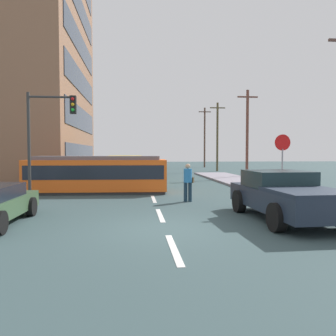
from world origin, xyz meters
name	(u,v)px	position (x,y,z in m)	size (l,w,h in m)	color
ground_plane	(150,190)	(0.00, 10.00, 0.00)	(120.00, 120.00, 0.00)	#354A4C
sidewalk_curb_right	(293,196)	(6.80, 6.00, 0.07)	(3.20, 36.00, 0.14)	gray
lane_stripe_0	(174,249)	(0.00, -2.00, 0.01)	(0.16, 2.40, 0.01)	silver
lane_stripe_1	(160,215)	(0.00, 2.00, 0.01)	(0.16, 2.40, 0.01)	silver
lane_stripe_2	(154,199)	(0.00, 6.00, 0.01)	(0.16, 2.40, 0.01)	silver
lane_stripe_3	(147,182)	(0.00, 14.82, 0.01)	(0.16, 2.40, 0.01)	silver
lane_stripe_4	(144,176)	(0.00, 20.82, 0.01)	(0.16, 2.40, 0.01)	silver
streetcar_tram	(98,174)	(-2.86, 8.82, 1.02)	(7.42, 2.80, 1.98)	orange
city_bus	(125,167)	(-1.58, 15.21, 1.11)	(2.65, 5.81, 1.93)	gold
pedestrian_crossing	(188,180)	(1.47, 5.06, 0.94)	(0.49, 0.36, 1.67)	#1A3041
pickup_truck_parked	(285,195)	(3.92, 0.86, 0.80)	(2.37, 5.05, 1.55)	#1F2938
parked_sedan_mid	(61,176)	(-5.63, 12.78, 0.63)	(2.12, 4.47, 1.19)	black
parked_sedan_far	(82,171)	(-5.26, 19.02, 0.63)	(2.14, 4.54, 1.19)	#36683B
parked_sedan_furthest	(92,168)	(-5.27, 25.28, 0.62)	(1.96, 4.51, 1.19)	silver
stop_sign	(282,152)	(6.10, 5.76, 2.19)	(0.76, 0.07, 2.88)	gray
traffic_light_mast	(48,125)	(-4.90, 6.70, 3.44)	(2.25, 0.33, 4.95)	#333333
utility_pole_mid	(247,132)	(8.93, 18.80, 3.98)	(1.80, 0.24, 7.61)	brown
utility_pole_far	(217,135)	(8.80, 28.74, 4.19)	(1.80, 0.24, 8.01)	brown
utility_pole_distant	(205,136)	(9.42, 38.74, 4.58)	(1.80, 0.24, 8.78)	brown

